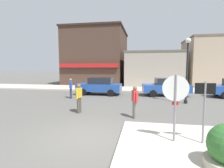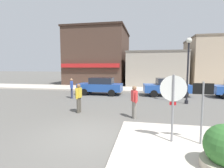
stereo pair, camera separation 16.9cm
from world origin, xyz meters
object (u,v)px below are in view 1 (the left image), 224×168
object	(u,v)px
lamp_post	(187,61)
parked_car_second	(166,87)
pedestrian_crossing_near	(79,97)
parked_car_nearest	(100,86)
pedestrian_crossing_far	(135,101)
stop_sign	(175,99)
one_way_sign	(204,106)
pedestrian_kerb_side	(71,88)

from	to	relation	value
lamp_post	parked_car_second	distance (m)	3.93
parked_car_second	pedestrian_crossing_near	xyz separation A→B (m)	(-5.50, -6.80, 0.06)
parked_car_nearest	pedestrian_crossing_far	world-z (taller)	pedestrian_crossing_far
parked_car_second	lamp_post	bearing A→B (deg)	-73.91
stop_sign	one_way_sign	distance (m)	0.88
stop_sign	one_way_sign	bearing A→B (deg)	-0.52
stop_sign	parked_car_second	xyz separation A→B (m)	(1.03, 10.12, -0.71)
parked_car_nearest	parked_car_second	xyz separation A→B (m)	(5.94, 0.38, 0.00)
lamp_post	pedestrian_kerb_side	xyz separation A→B (m)	(-8.64, 0.44, -2.09)
stop_sign	pedestrian_kerb_side	bearing A→B (deg)	132.14
parked_car_second	pedestrian_crossing_far	bearing A→B (deg)	-108.41
lamp_post	parked_car_second	size ratio (longest dim) A/B	1.09
parked_car_nearest	parked_car_second	world-z (taller)	same
one_way_sign	pedestrian_crossing_far	world-z (taller)	one_way_sign
stop_sign	one_way_sign	size ratio (longest dim) A/B	1.10
parked_car_nearest	parked_car_second	bearing A→B (deg)	3.66
pedestrian_crossing_near	lamp_post	bearing A→B (deg)	29.61
pedestrian_crossing_near	parked_car_second	bearing A→B (deg)	51.02
one_way_sign	parked_car_nearest	xyz separation A→B (m)	(-5.77, 9.74, -0.52)
one_way_sign	pedestrian_crossing_near	xyz separation A→B (m)	(-5.33, 3.32, -0.46)
parked_car_nearest	pedestrian_kerb_side	distance (m)	2.94
one_way_sign	pedestrian_crossing_near	bearing A→B (deg)	148.07
stop_sign	parked_car_nearest	world-z (taller)	stop_sign
pedestrian_kerb_side	stop_sign	bearing A→B (deg)	-47.86
one_way_sign	pedestrian_crossing_far	bearing A→B (deg)	128.43
one_way_sign	pedestrian_kerb_side	size ratio (longest dim) A/B	1.30
stop_sign	lamp_post	size ratio (longest dim) A/B	0.51
stop_sign	pedestrian_crossing_far	bearing A→B (deg)	116.15
one_way_sign	parked_car_second	xyz separation A→B (m)	(0.17, 10.13, -0.52)
one_way_sign	pedestrian_kerb_side	distance (m)	10.60
one_way_sign	lamp_post	bearing A→B (deg)	81.17
lamp_post	pedestrian_crossing_far	bearing A→B (deg)	-128.92
lamp_post	parked_car_second	bearing A→B (deg)	106.09
one_way_sign	pedestrian_crossing_near	world-z (taller)	one_way_sign
one_way_sign	pedestrian_crossing_far	size ratio (longest dim) A/B	1.30
stop_sign	parked_car_second	world-z (taller)	stop_sign
pedestrian_crossing_near	pedestrian_kerb_side	bearing A→B (deg)	118.61
one_way_sign	parked_car_second	size ratio (longest dim) A/B	0.51
stop_sign	pedestrian_crossing_near	distance (m)	5.60
parked_car_second	pedestrian_kerb_side	xyz separation A→B (m)	(-7.73, -2.71, 0.06)
parked_car_second	pedestrian_crossing_near	world-z (taller)	pedestrian_crossing_near
stop_sign	pedestrian_kerb_side	xyz separation A→B (m)	(-6.70, 7.40, -0.65)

